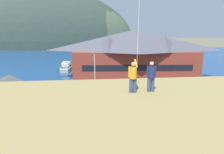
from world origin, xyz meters
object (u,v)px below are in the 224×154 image
object	(u,v)px
parked_car_mid_row_center	(207,97)
parked_car_front_row_end	(70,125)
parked_car_front_row_silver	(3,130)
moored_boat_inner_slip	(67,67)
person_companion	(151,76)
person_kite_flyer	(133,76)
parked_car_front_row_red	(149,121)
storage_shed_near_lot	(11,92)
moored_boat_outer_mooring	(92,69)
parked_car_mid_row_near	(151,98)
wharf_dock	(80,69)
parking_light_pole	(95,73)
moored_boat_wharfside	(67,68)
harbor_lodge	(135,54)
parked_car_mid_row_far	(117,101)

from	to	relation	value
parked_car_mid_row_center	parked_car_front_row_end	bearing A→B (deg)	-160.71
parked_car_front_row_silver	parked_car_mid_row_center	size ratio (longest dim) A/B	1.01
moored_boat_inner_slip	person_companion	world-z (taller)	person_companion
parked_car_front_row_silver	person_kite_flyer	xyz separation A→B (m)	(10.89, -7.29, 6.71)
parked_car_front_row_end	person_companion	bearing A→B (deg)	-53.15
parked_car_front_row_end	parked_car_mid_row_center	distance (m)	19.61
moored_boat_inner_slip	parked_car_front_row_red	size ratio (longest dim) A/B	1.98
person_kite_flyer	moored_boat_inner_slip	bearing A→B (deg)	102.44
storage_shed_near_lot	person_kite_flyer	distance (m)	20.30
parked_car_front_row_end	parked_car_mid_row_center	bearing A→B (deg)	19.29
moored_boat_outer_mooring	parked_car_mid_row_near	size ratio (longest dim) A/B	1.44
moored_boat_outer_mooring	parked_car_front_row_silver	bearing A→B (deg)	-105.30
person_kite_flyer	person_companion	size ratio (longest dim) A/B	1.07
parked_car_mid_row_center	person_kite_flyer	xyz separation A→B (m)	(-13.93, -14.09, 6.71)
wharf_dock	parking_light_pole	world-z (taller)	parking_light_pole
moored_boat_wharfside	parked_car_front_row_red	xyz separation A→B (m)	(12.62, -33.17, 0.34)
person_companion	harbor_lodge	bearing A→B (deg)	79.22
harbor_lodge	parking_light_pole	bearing A→B (deg)	-127.80
parked_car_front_row_end	parked_car_mid_row_far	size ratio (longest dim) A/B	1.01
wharf_dock	moored_boat_outer_mooring	size ratio (longest dim) A/B	2.07
parked_car_front_row_red	person_kite_flyer	xyz separation A→B (m)	(-3.51, -7.71, 6.71)
harbor_lodge	parked_car_mid_row_far	xyz separation A→B (m)	(-5.69, -15.37, -4.57)
parked_car_front_row_silver	person_companion	xyz separation A→B (m)	(11.95, -7.21, 6.69)
moored_boat_wharfside	parking_light_pole	distance (m)	24.00
moored_boat_inner_slip	wharf_dock	bearing A→B (deg)	-15.50
harbor_lodge	person_kite_flyer	distance (m)	30.06
parked_car_mid_row_near	wharf_dock	bearing A→B (deg)	113.29
parking_light_pole	moored_boat_inner_slip	bearing A→B (deg)	107.03
parked_car_front_row_end	parked_car_front_row_red	size ratio (longest dim) A/B	1.01
parking_light_pole	harbor_lodge	bearing A→B (deg)	52.20
parked_car_mid_row_far	person_companion	xyz separation A→B (m)	(0.13, -13.79, 6.69)
parked_car_mid_row_near	storage_shed_near_lot	bearing A→B (deg)	179.85
harbor_lodge	wharf_dock	xyz separation A→B (m)	(-12.30, 12.27, -5.28)
parked_car_mid_row_near	person_companion	xyz separation A→B (m)	(-4.79, -14.62, 6.69)
moored_boat_wharfside	parked_car_front_row_end	bearing A→B (deg)	-82.25
parked_car_front_row_red	parking_light_pole	world-z (taller)	parking_light_pole
moored_boat_wharfside	person_companion	size ratio (longest dim) A/B	4.00
parked_car_front_row_end	moored_boat_outer_mooring	bearing A→B (deg)	85.90
moored_boat_wharfside	moored_boat_outer_mooring	xyz separation A→B (m)	(6.73, -2.52, 0.00)
parked_car_front_row_end	storage_shed_near_lot	bearing A→B (deg)	139.46
parked_car_front_row_silver	person_kite_flyer	world-z (taller)	person_kite_flyer
storage_shed_near_lot	parked_car_front_row_end	world-z (taller)	storage_shed_near_lot
harbor_lodge	parked_car_front_row_silver	distance (m)	28.44
moored_boat_wharfside	parked_car_front_row_silver	bearing A→B (deg)	-93.02
parked_car_mid_row_center	parking_light_pole	size ratio (longest dim) A/B	0.62
moored_boat_outer_mooring	parked_car_mid_row_far	size ratio (longest dim) A/B	1.45
storage_shed_near_lot	moored_boat_inner_slip	world-z (taller)	storage_shed_near_lot
moored_boat_outer_mooring	parked_car_mid_row_center	distance (m)	29.25
parked_car_front_row_red	person_kite_flyer	world-z (taller)	person_kite_flyer
parked_car_front_row_silver	parked_car_mid_row_center	world-z (taller)	same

